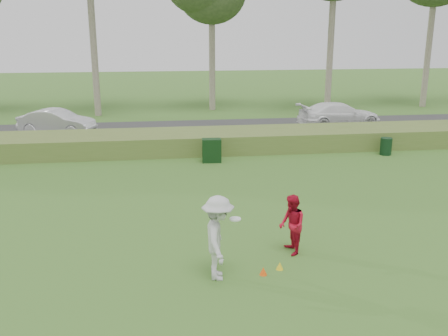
{
  "coord_description": "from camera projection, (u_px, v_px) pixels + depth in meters",
  "views": [
    {
      "loc": [
        -2.16,
        -11.52,
        5.67
      ],
      "look_at": [
        0.0,
        4.0,
        1.3
      ],
      "focal_mm": 40.0,
      "sensor_mm": 36.0,
      "label": 1
    }
  ],
  "objects": [
    {
      "name": "reed_strip",
      "position": [
        201.0,
        141.0,
        24.13
      ],
      "size": [
        80.0,
        3.0,
        0.9
      ],
      "primitive_type": "cube",
      "color": "#506B2A",
      "rests_on": "ground"
    },
    {
      "name": "cone_orange",
      "position": [
        263.0,
        271.0,
        11.9
      ],
      "size": [
        0.18,
        0.18,
        0.2
      ],
      "primitive_type": "cone",
      "color": "#FF520D",
      "rests_on": "ground"
    },
    {
      "name": "utility_cabinet",
      "position": [
        212.0,
        150.0,
        21.96
      ],
      "size": [
        0.86,
        0.58,
        1.04
      ],
      "primitive_type": "cube",
      "rotation": [
        0.0,
        0.0,
        -0.07
      ],
      "color": "black",
      "rests_on": "ground"
    },
    {
      "name": "car_mid",
      "position": [
        57.0,
        122.0,
        27.46
      ],
      "size": [
        4.42,
        2.76,
        1.37
      ],
      "primitive_type": "imported",
      "rotation": [
        0.0,
        0.0,
        1.23
      ],
      "color": "white",
      "rests_on": "park_road"
    },
    {
      "name": "player_red",
      "position": [
        292.0,
        225.0,
        12.88
      ],
      "size": [
        0.64,
        0.8,
        1.59
      ],
      "primitive_type": "imported",
      "rotation": [
        0.0,
        0.0,
        -1.52
      ],
      "color": "#B20F26",
      "rests_on": "ground"
    },
    {
      "name": "cone_yellow",
      "position": [
        280.0,
        266.0,
        12.17
      ],
      "size": [
        0.18,
        0.18,
        0.19
      ],
      "primitive_type": "cone",
      "color": "yellow",
      "rests_on": "ground"
    },
    {
      "name": "player_white",
      "position": [
        218.0,
        238.0,
        11.54
      ],
      "size": [
        0.97,
        1.36,
        2.02
      ],
      "rotation": [
        0.0,
        0.0,
        1.48
      ],
      "color": "silver",
      "rests_on": "ground"
    },
    {
      "name": "trash_bin",
      "position": [
        386.0,
        146.0,
        23.26
      ],
      "size": [
        0.66,
        0.66,
        0.8
      ],
      "primitive_type": "cylinder",
      "rotation": [
        0.0,
        0.0,
        0.27
      ],
      "color": "black",
      "rests_on": "ground"
    },
    {
      "name": "park_road",
      "position": [
        193.0,
        130.0,
        29.01
      ],
      "size": [
        80.0,
        6.0,
        0.06
      ],
      "primitive_type": "cube",
      "color": "#2D2D2D",
      "rests_on": "ground"
    },
    {
      "name": "car_right",
      "position": [
        339.0,
        115.0,
        29.57
      ],
      "size": [
        5.11,
        2.45,
        1.44
      ],
      "primitive_type": "imported",
      "rotation": [
        0.0,
        0.0,
        1.66
      ],
      "color": "white",
      "rests_on": "park_road"
    },
    {
      "name": "ground",
      "position": [
        245.0,
        258.0,
        12.8
      ],
      "size": [
        120.0,
        120.0,
        0.0
      ],
      "primitive_type": "plane",
      "color": "#336421",
      "rests_on": "ground"
    }
  ]
}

